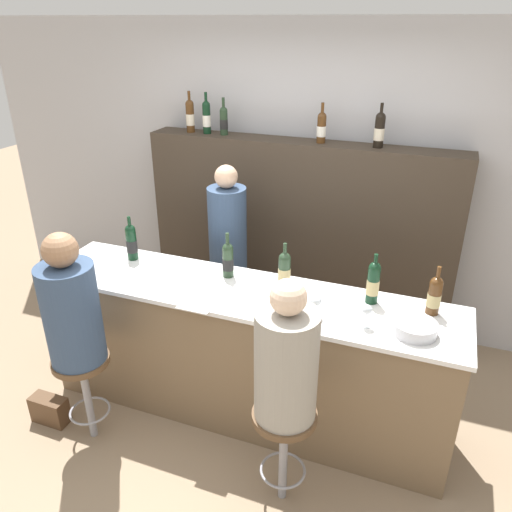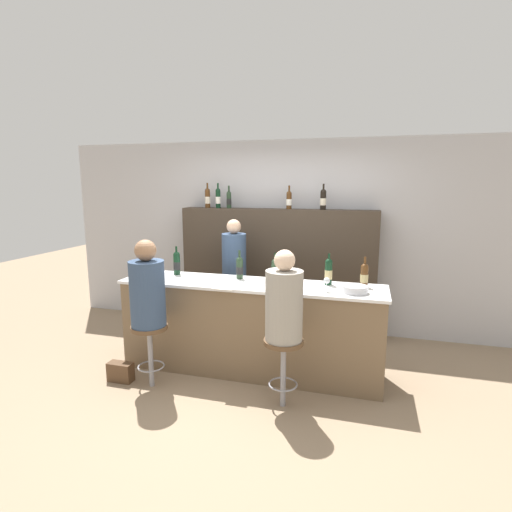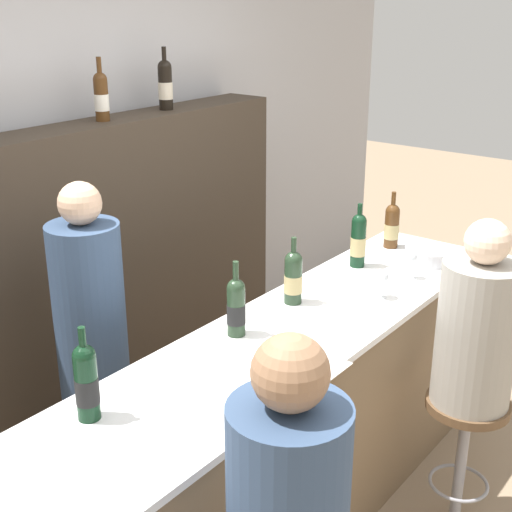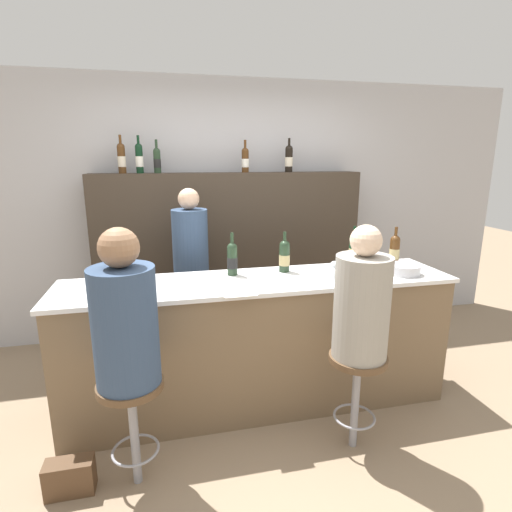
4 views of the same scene
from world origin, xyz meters
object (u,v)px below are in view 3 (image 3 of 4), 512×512
(wine_bottle_counter_4, at_px, (392,225))
(bar_stool_right, at_px, (465,428))
(wine_bottle_backbar_3, at_px, (101,96))
(guest_seated_left, at_px, (288,496))
(wine_bottle_counter_1, at_px, (236,306))
(wine_glass_1, at_px, (411,259))
(wine_bottle_counter_2, at_px, (293,277))
(guest_seated_right, at_px, (477,327))
(wine_bottle_counter_3, at_px, (358,240))
(wine_bottle_backbar_4, at_px, (165,84))
(metal_bowl, at_px, (429,255))
(wine_bottle_counter_0, at_px, (86,381))
(wine_glass_0, at_px, (381,278))
(bartender, at_px, (95,370))

(wine_bottle_counter_4, distance_m, bar_stool_right, 1.17)
(wine_bottle_backbar_3, height_order, guest_seated_left, wine_bottle_backbar_3)
(wine_bottle_counter_1, xyz_separation_m, wine_bottle_counter_4, (1.32, -0.00, -0.00))
(wine_glass_1, height_order, guest_seated_left, guest_seated_left)
(wine_bottle_counter_2, xyz_separation_m, wine_glass_1, (0.58, -0.28, -0.02))
(bar_stool_right, bearing_deg, guest_seated_right, 0.00)
(wine_bottle_counter_1, distance_m, wine_bottle_counter_3, 0.96)
(wine_bottle_backbar_4, distance_m, guest_seated_left, 2.50)
(wine_bottle_counter_1, height_order, wine_bottle_counter_3, wine_bottle_counter_3)
(wine_bottle_counter_4, height_order, metal_bowl, wine_bottle_counter_4)
(wine_bottle_counter_0, distance_m, guest_seated_right, 1.60)
(bar_stool_right, height_order, guest_seated_right, guest_seated_right)
(wine_glass_0, distance_m, guest_seated_right, 0.48)
(wine_bottle_counter_3, distance_m, guest_seated_right, 0.82)
(wine_bottle_counter_0, bearing_deg, wine_glass_0, -11.11)
(wine_glass_1, distance_m, bartender, 1.56)
(wine_bottle_backbar_3, bearing_deg, wine_bottle_counter_1, -106.36)
(bartender, bearing_deg, wine_glass_1, -35.05)
(wine_bottle_counter_3, distance_m, bar_stool_right, 1.03)
(wine_bottle_counter_2, distance_m, wine_bottle_backbar_4, 1.37)
(wine_bottle_backbar_3, bearing_deg, wine_bottle_backbar_4, -0.00)
(wine_bottle_counter_2, xyz_separation_m, metal_bowl, (0.85, -0.26, -0.09))
(wine_glass_1, distance_m, guest_seated_right, 0.58)
(wine_bottle_backbar_4, height_order, bar_stool_right, wine_bottle_backbar_4)
(wine_glass_1, bearing_deg, wine_bottle_backbar_4, 98.55)
(wine_bottle_counter_4, bearing_deg, bar_stool_right, -131.65)
(wine_bottle_counter_1, height_order, wine_bottle_backbar_4, wine_bottle_backbar_4)
(metal_bowl, bearing_deg, wine_bottle_counter_2, 163.15)
(wine_bottle_counter_2, distance_m, wine_bottle_counter_3, 0.57)
(wine_bottle_counter_4, bearing_deg, wine_bottle_backbar_4, 116.66)
(wine_bottle_counter_2, distance_m, guest_seated_right, 0.80)
(wine_bottle_backbar_3, distance_m, wine_glass_0, 1.61)
(metal_bowl, height_order, guest_seated_right, guest_seated_right)
(bartender, bearing_deg, wine_bottle_counter_3, -25.55)
(bartender, bearing_deg, guest_seated_right, -55.50)
(wine_bottle_counter_3, distance_m, wine_bottle_backbar_4, 1.32)
(wine_bottle_counter_1, height_order, bartender, bartender)
(wine_bottle_counter_4, distance_m, wine_bottle_backbar_3, 1.65)
(wine_bottle_counter_0, relative_size, metal_bowl, 1.35)
(bartender, bearing_deg, wine_bottle_counter_0, -130.02)
(wine_bottle_counter_1, distance_m, wine_glass_0, 0.74)
(bar_stool_right, bearing_deg, wine_bottle_backbar_3, 100.10)
(wine_bottle_counter_1, relative_size, wine_bottle_counter_4, 1.03)
(wine_bottle_counter_3, xyz_separation_m, guest_seated_left, (-1.66, -0.75, -0.12))
(wine_bottle_counter_1, relative_size, guest_seated_left, 0.37)
(wine_bottle_backbar_3, relative_size, wine_glass_1, 2.19)
(wine_bottle_backbar_3, distance_m, wine_bottle_backbar_4, 0.44)
(wine_bottle_counter_0, xyz_separation_m, wine_bottle_backbar_3, (1.08, 1.11, 0.69))
(wine_bottle_backbar_3, bearing_deg, guest_seated_left, -118.84)
(wine_bottle_backbar_3, bearing_deg, wine_bottle_counter_3, -59.92)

